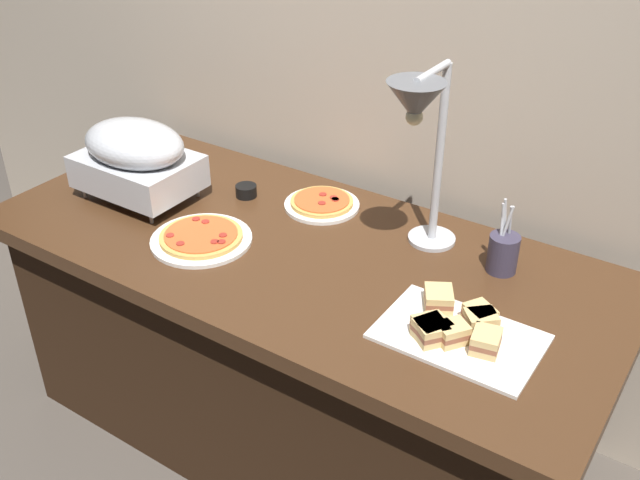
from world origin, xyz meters
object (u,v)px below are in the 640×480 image
(pizza_plate_center, at_px, (201,238))
(utensil_holder, at_px, (503,252))
(chafing_dish, at_px, (136,156))
(sauce_cup_near, at_px, (246,190))
(heat_lamp, at_px, (420,120))
(pizza_plate_front, at_px, (322,203))
(sandwich_platter, at_px, (456,328))
(sauce_cup_far, at_px, (165,150))

(pizza_plate_center, height_order, utensil_holder, utensil_holder)
(chafing_dish, relative_size, sauce_cup_near, 5.40)
(chafing_dish, height_order, sauce_cup_near, chafing_dish)
(heat_lamp, relative_size, utensil_holder, 2.56)
(chafing_dish, height_order, pizza_plate_front, chafing_dish)
(heat_lamp, relative_size, pizza_plate_center, 1.83)
(pizza_plate_front, bearing_deg, sauce_cup_near, -162.83)
(sandwich_platter, distance_m, sauce_cup_far, 1.37)
(chafing_dish, xyz_separation_m, utensil_holder, (1.15, 0.24, -0.09))
(heat_lamp, height_order, pizza_plate_front, heat_lamp)
(chafing_dish, relative_size, utensil_holder, 1.76)
(pizza_plate_front, distance_m, pizza_plate_center, 0.42)
(pizza_plate_center, height_order, sandwich_platter, sandwich_platter)
(sauce_cup_near, relative_size, sauce_cup_far, 0.99)
(chafing_dish, distance_m, sauce_cup_near, 0.37)
(pizza_plate_front, xyz_separation_m, sauce_cup_far, (-0.69, 0.01, 0.01))
(chafing_dish, relative_size, pizza_plate_center, 1.26)
(sauce_cup_far, relative_size, utensil_holder, 0.33)
(pizza_plate_center, height_order, sauce_cup_near, sauce_cup_near)
(sandwich_platter, relative_size, sauce_cup_far, 5.55)
(heat_lamp, xyz_separation_m, sauce_cup_far, (-1.07, 0.14, -0.41))
(pizza_plate_front, xyz_separation_m, sandwich_platter, (0.63, -0.37, 0.01))
(pizza_plate_front, distance_m, sandwich_platter, 0.73)
(sauce_cup_near, distance_m, sauce_cup_far, 0.45)
(sandwich_platter, bearing_deg, utensil_holder, 93.17)
(chafing_dish, xyz_separation_m, pizza_plate_center, (0.35, -0.10, -0.13))
(pizza_plate_front, height_order, sandwich_platter, sandwich_platter)
(heat_lamp, bearing_deg, pizza_plate_center, -156.71)
(chafing_dish, height_order, sandwich_platter, chafing_dish)
(chafing_dish, height_order, pizza_plate_center, chafing_dish)
(pizza_plate_front, xyz_separation_m, utensil_holder, (0.61, -0.03, 0.05))
(sandwich_platter, xyz_separation_m, utensil_holder, (-0.02, 0.34, 0.03))
(chafing_dish, height_order, utensil_holder, chafing_dish)
(heat_lamp, xyz_separation_m, pizza_plate_front, (-0.38, 0.13, -0.41))
(heat_lamp, relative_size, sandwich_platter, 1.41)
(pizza_plate_center, distance_m, utensil_holder, 0.87)
(chafing_dish, xyz_separation_m, sandwich_platter, (1.16, -0.10, -0.12))
(sandwich_platter, bearing_deg, chafing_dish, 175.33)
(pizza_plate_center, distance_m, sandwich_platter, 0.81)
(chafing_dish, xyz_separation_m, pizza_plate_front, (0.53, 0.27, -0.13))
(sauce_cup_near, bearing_deg, sandwich_platter, -18.18)
(sauce_cup_near, distance_m, utensil_holder, 0.86)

